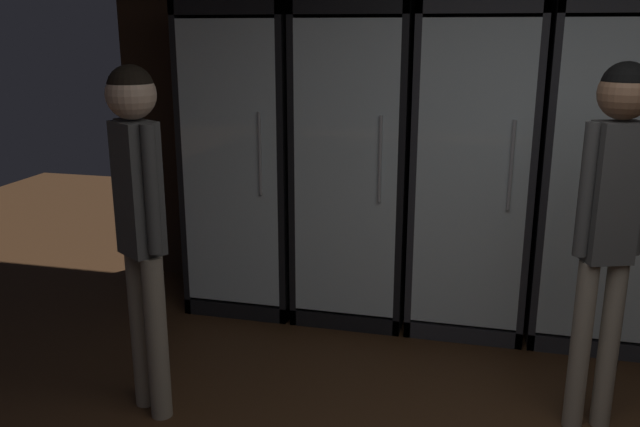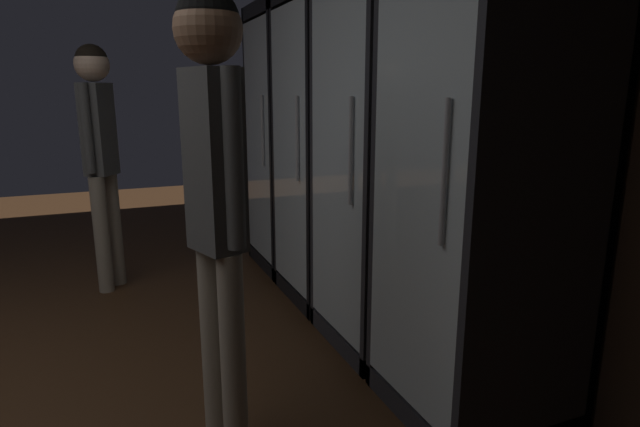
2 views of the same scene
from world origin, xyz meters
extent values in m
cube|color=black|center=(0.00, 3.03, 1.40)|extent=(6.00, 0.06, 2.80)
cube|color=black|center=(-1.92, 2.96, 1.00)|extent=(0.69, 0.04, 2.00)
cube|color=black|center=(-2.25, 2.65, 1.00)|extent=(0.04, 0.67, 2.00)
cube|color=black|center=(-1.59, 2.65, 1.00)|extent=(0.04, 0.67, 2.00)
cube|color=black|center=(-1.92, 2.65, 1.95)|extent=(0.69, 0.67, 0.10)
cube|color=black|center=(-1.92, 2.65, 0.05)|extent=(0.69, 0.67, 0.10)
cube|color=white|center=(-1.92, 2.93, 1.00)|extent=(0.61, 0.02, 1.76)
cube|color=silver|center=(-1.92, 2.32, 1.00)|extent=(0.61, 0.02, 1.76)
cylinder|color=#B2B2B7|center=(-1.71, 2.30, 1.10)|extent=(0.02, 0.02, 0.50)
cube|color=silver|center=(-1.92, 2.65, 0.12)|extent=(0.59, 0.59, 0.02)
cylinder|color=#336B38|center=(-2.12, 2.67, 0.24)|extent=(0.07, 0.07, 0.23)
cylinder|color=#336B38|center=(-2.12, 2.67, 0.39)|extent=(0.02, 0.02, 0.07)
cylinder|color=white|center=(-2.12, 2.67, 0.22)|extent=(0.07, 0.07, 0.07)
cylinder|color=black|center=(-1.91, 2.62, 0.23)|extent=(0.06, 0.06, 0.19)
cylinder|color=black|center=(-1.91, 2.62, 0.35)|extent=(0.02, 0.02, 0.06)
cylinder|color=#B2332D|center=(-1.91, 2.62, 0.23)|extent=(0.06, 0.06, 0.06)
cylinder|color=#336B38|center=(-1.72, 2.66, 0.24)|extent=(0.07, 0.07, 0.23)
cylinder|color=#336B38|center=(-1.72, 2.66, 0.40)|extent=(0.03, 0.03, 0.09)
cylinder|color=beige|center=(-1.72, 2.66, 0.21)|extent=(0.07, 0.07, 0.09)
cube|color=silver|center=(-1.92, 2.65, 0.70)|extent=(0.59, 0.59, 0.02)
cylinder|color=#336B38|center=(-2.11, 2.64, 0.81)|extent=(0.08, 0.08, 0.20)
cylinder|color=#336B38|center=(-2.11, 2.64, 0.95)|extent=(0.03, 0.03, 0.08)
cylinder|color=beige|center=(-2.11, 2.64, 0.79)|extent=(0.08, 0.08, 0.06)
cylinder|color=gray|center=(-1.93, 2.65, 0.83)|extent=(0.08, 0.08, 0.24)
cylinder|color=gray|center=(-1.93, 2.65, 0.99)|extent=(0.03, 0.03, 0.08)
cylinder|color=white|center=(-1.93, 2.65, 0.83)|extent=(0.08, 0.08, 0.09)
cylinder|color=#194723|center=(-1.72, 2.69, 0.82)|extent=(0.06, 0.06, 0.23)
cylinder|color=#194723|center=(-1.72, 2.69, 0.99)|extent=(0.02, 0.02, 0.10)
cylinder|color=#B2332D|center=(-1.72, 2.69, 0.79)|extent=(0.07, 0.07, 0.06)
cube|color=silver|center=(-1.92, 2.65, 1.28)|extent=(0.59, 0.59, 0.02)
cylinder|color=#336B38|center=(-2.15, 2.61, 1.41)|extent=(0.07, 0.07, 0.23)
cylinder|color=#336B38|center=(-2.15, 2.61, 1.57)|extent=(0.03, 0.03, 0.09)
cylinder|color=#B2332D|center=(-2.15, 2.61, 1.41)|extent=(0.07, 0.07, 0.06)
cylinder|color=brown|center=(-1.99, 2.64, 1.40)|extent=(0.07, 0.07, 0.21)
cylinder|color=brown|center=(-1.99, 2.64, 1.54)|extent=(0.02, 0.02, 0.07)
cylinder|color=tan|center=(-1.99, 2.64, 1.39)|extent=(0.07, 0.07, 0.08)
cylinder|color=#9EAD99|center=(-1.85, 2.61, 1.40)|extent=(0.07, 0.07, 0.22)
cylinder|color=#9EAD99|center=(-1.85, 2.61, 1.54)|extent=(0.03, 0.03, 0.07)
cylinder|color=beige|center=(-1.85, 2.61, 1.40)|extent=(0.08, 0.08, 0.06)
cylinder|color=brown|center=(-1.70, 2.60, 1.40)|extent=(0.07, 0.07, 0.21)
cylinder|color=brown|center=(-1.70, 2.60, 1.54)|extent=(0.02, 0.02, 0.09)
cylinder|color=#B2332D|center=(-1.70, 2.60, 1.37)|extent=(0.08, 0.08, 0.07)
cube|color=black|center=(-1.20, 2.96, 1.00)|extent=(0.69, 0.04, 2.00)
cube|color=black|center=(-1.52, 2.65, 1.00)|extent=(0.04, 0.67, 2.00)
cube|color=black|center=(-0.87, 2.65, 1.00)|extent=(0.04, 0.67, 2.00)
cube|color=black|center=(-1.20, 2.65, 1.95)|extent=(0.69, 0.67, 0.10)
cube|color=black|center=(-1.20, 2.65, 0.05)|extent=(0.69, 0.67, 0.10)
cube|color=white|center=(-1.20, 2.93, 1.00)|extent=(0.61, 0.02, 1.76)
cube|color=silver|center=(-1.20, 2.32, 1.00)|extent=(0.61, 0.02, 1.76)
cylinder|color=#B2B2B7|center=(-0.99, 2.30, 1.10)|extent=(0.02, 0.02, 0.50)
cube|color=silver|center=(-1.20, 2.65, 0.12)|extent=(0.59, 0.59, 0.02)
cylinder|color=#9EAD99|center=(-1.35, 2.61, 0.24)|extent=(0.08, 0.08, 0.22)
cylinder|color=#9EAD99|center=(-1.35, 2.61, 0.38)|extent=(0.03, 0.03, 0.08)
cylinder|color=tan|center=(-1.35, 2.61, 0.22)|extent=(0.08, 0.08, 0.06)
cylinder|color=gray|center=(-1.05, 2.66, 0.22)|extent=(0.07, 0.07, 0.19)
cylinder|color=gray|center=(-1.05, 2.66, 0.35)|extent=(0.02, 0.02, 0.07)
cylinder|color=white|center=(-1.05, 2.66, 0.22)|extent=(0.07, 0.07, 0.07)
cube|color=silver|center=(-1.20, 2.65, 0.70)|extent=(0.59, 0.59, 0.02)
cylinder|color=gray|center=(-1.40, 2.65, 0.83)|extent=(0.06, 0.06, 0.23)
cylinder|color=gray|center=(-1.40, 2.65, 0.97)|extent=(0.02, 0.02, 0.06)
cylinder|color=#2D2D33|center=(-1.40, 2.65, 0.81)|extent=(0.06, 0.06, 0.06)
cylinder|color=black|center=(-1.21, 2.62, 0.81)|extent=(0.07, 0.07, 0.19)
cylinder|color=black|center=(-1.21, 2.62, 0.93)|extent=(0.02, 0.02, 0.07)
cylinder|color=tan|center=(-1.21, 2.62, 0.79)|extent=(0.07, 0.07, 0.05)
cylinder|color=#336B38|center=(-0.99, 2.63, 0.81)|extent=(0.07, 0.07, 0.21)
cylinder|color=#336B38|center=(-0.99, 2.63, 0.96)|extent=(0.03, 0.03, 0.09)
cylinder|color=white|center=(-0.99, 2.63, 0.81)|extent=(0.08, 0.08, 0.08)
cube|color=silver|center=(-1.20, 2.65, 1.28)|extent=(0.59, 0.59, 0.02)
cylinder|color=black|center=(-1.39, 2.62, 1.39)|extent=(0.07, 0.07, 0.20)
cylinder|color=black|center=(-1.39, 2.62, 1.54)|extent=(0.02, 0.02, 0.09)
cylinder|color=beige|center=(-1.39, 2.62, 1.38)|extent=(0.07, 0.07, 0.05)
cylinder|color=brown|center=(-1.20, 2.66, 1.41)|extent=(0.08, 0.08, 0.23)
cylinder|color=brown|center=(-1.20, 2.66, 1.57)|extent=(0.02, 0.02, 0.09)
cylinder|color=#2D2D33|center=(-1.20, 2.66, 1.40)|extent=(0.08, 0.08, 0.07)
cylinder|color=black|center=(-1.00, 2.63, 1.40)|extent=(0.06, 0.06, 0.22)
cylinder|color=black|center=(-1.00, 2.63, 1.55)|extent=(0.03, 0.03, 0.07)
cylinder|color=beige|center=(-1.00, 2.63, 1.40)|extent=(0.07, 0.07, 0.05)
cube|color=#2B2B30|center=(-0.47, 2.96, 1.00)|extent=(0.69, 0.04, 2.00)
cube|color=#2B2B30|center=(-0.80, 2.65, 1.00)|extent=(0.04, 0.67, 2.00)
cube|color=#2B2B30|center=(-0.15, 2.65, 1.00)|extent=(0.04, 0.67, 2.00)
cube|color=#2B2B30|center=(-0.47, 2.65, 1.95)|extent=(0.69, 0.67, 0.10)
cube|color=#2B2B30|center=(-0.47, 2.65, 0.05)|extent=(0.69, 0.67, 0.10)
cube|color=white|center=(-0.47, 2.93, 1.00)|extent=(0.61, 0.02, 1.76)
cube|color=silver|center=(-0.47, 2.32, 1.00)|extent=(0.61, 0.02, 1.76)
cylinder|color=#B2B2B7|center=(-0.26, 2.30, 1.10)|extent=(0.02, 0.02, 0.50)
cube|color=silver|center=(-0.47, 2.65, 0.12)|extent=(0.59, 0.59, 0.02)
cylinder|color=brown|center=(-0.62, 2.67, 0.23)|extent=(0.08, 0.08, 0.20)
cylinder|color=brown|center=(-0.62, 2.67, 0.37)|extent=(0.03, 0.03, 0.08)
cylinder|color=#2D2D33|center=(-0.62, 2.67, 0.23)|extent=(0.08, 0.08, 0.07)
cylinder|color=#336B38|center=(-0.32, 2.69, 0.22)|extent=(0.08, 0.08, 0.19)
cylinder|color=#336B38|center=(-0.32, 2.69, 0.35)|extent=(0.03, 0.03, 0.06)
cylinder|color=tan|center=(-0.32, 2.69, 0.20)|extent=(0.08, 0.08, 0.05)
cube|color=silver|center=(-0.47, 2.65, 0.70)|extent=(0.59, 0.59, 0.02)
cylinder|color=black|center=(-0.70, 2.63, 0.83)|extent=(0.07, 0.07, 0.23)
cylinder|color=black|center=(-0.70, 2.63, 0.98)|extent=(0.03, 0.03, 0.07)
cylinder|color=#B2332D|center=(-0.70, 2.63, 0.83)|extent=(0.07, 0.07, 0.08)
cylinder|color=black|center=(-0.55, 2.62, 0.81)|extent=(0.07, 0.07, 0.20)
cylinder|color=black|center=(-0.55, 2.62, 0.95)|extent=(0.02, 0.02, 0.07)
cylinder|color=tan|center=(-0.55, 2.62, 0.81)|extent=(0.07, 0.07, 0.07)
cylinder|color=brown|center=(-0.39, 2.64, 0.82)|extent=(0.07, 0.07, 0.22)
cylinder|color=brown|center=(-0.39, 2.64, 0.97)|extent=(0.02, 0.02, 0.07)
cylinder|color=#B2332D|center=(-0.39, 2.64, 0.83)|extent=(0.08, 0.08, 0.07)
cylinder|color=brown|center=(-0.24, 2.64, 0.82)|extent=(0.06, 0.06, 0.23)
cylinder|color=brown|center=(-0.24, 2.64, 0.98)|extent=(0.02, 0.02, 0.09)
cylinder|color=white|center=(-0.24, 2.64, 0.83)|extent=(0.06, 0.06, 0.08)
cube|color=silver|center=(-0.47, 2.65, 1.28)|extent=(0.59, 0.59, 0.02)
cylinder|color=#336B38|center=(-0.62, 2.69, 1.40)|extent=(0.07, 0.07, 0.21)
cylinder|color=#336B38|center=(-0.62, 2.69, 1.54)|extent=(0.02, 0.02, 0.08)
cylinder|color=#2D2D33|center=(-0.62, 2.69, 1.40)|extent=(0.07, 0.07, 0.08)
cylinder|color=#336B38|center=(-0.33, 2.64, 1.38)|extent=(0.07, 0.07, 0.18)
cylinder|color=#336B38|center=(-0.33, 2.64, 1.53)|extent=(0.03, 0.03, 0.10)
cylinder|color=tan|center=(-0.33, 2.64, 1.38)|extent=(0.07, 0.07, 0.07)
cube|color=#2B2B30|center=(0.25, 2.96, 1.00)|extent=(0.69, 0.04, 2.00)
cube|color=#2B2B30|center=(-0.08, 2.65, 1.00)|extent=(0.04, 0.67, 2.00)
cube|color=#2B2B30|center=(0.25, 2.65, 1.95)|extent=(0.69, 0.67, 0.10)
cube|color=#2B2B30|center=(0.25, 2.65, 0.05)|extent=(0.69, 0.67, 0.10)
cube|color=white|center=(0.25, 2.93, 1.00)|extent=(0.61, 0.02, 1.76)
cube|color=silver|center=(0.25, 2.32, 1.00)|extent=(0.61, 0.02, 1.76)
cube|color=silver|center=(0.25, 2.65, 0.12)|extent=(0.59, 0.59, 0.02)
cylinder|color=#336B38|center=(0.10, 2.68, 0.22)|extent=(0.07, 0.07, 0.19)
cylinder|color=#336B38|center=(0.10, 2.68, 0.35)|extent=(0.02, 0.02, 0.07)
cylinder|color=#2D2D33|center=(0.10, 2.68, 0.20)|extent=(0.07, 0.07, 0.07)
cylinder|color=#9EAD99|center=(0.41, 2.61, 0.24)|extent=(0.07, 0.07, 0.22)
cylinder|color=#9EAD99|center=(0.41, 2.61, 0.39)|extent=(0.02, 0.02, 0.09)
cylinder|color=white|center=(0.41, 2.61, 0.22)|extent=(0.07, 0.07, 0.07)
cube|color=silver|center=(0.25, 2.65, 0.56)|extent=(0.59, 0.59, 0.02)
cylinder|color=#9EAD99|center=(0.11, 2.68, 0.67)|extent=(0.07, 0.07, 0.22)
cylinder|color=#9EAD99|center=(0.11, 2.68, 0.82)|extent=(0.03, 0.03, 0.08)
cylinder|color=beige|center=(0.11, 2.68, 0.65)|extent=(0.08, 0.08, 0.08)
cylinder|color=#194723|center=(0.40, 2.66, 0.67)|extent=(0.07, 0.07, 0.22)
cylinder|color=#194723|center=(0.40, 2.66, 0.83)|extent=(0.03, 0.03, 0.09)
cylinder|color=#B2332D|center=(0.40, 2.66, 0.65)|extent=(0.08, 0.08, 0.09)
cube|color=silver|center=(0.25, 2.65, 0.99)|extent=(0.59, 0.59, 0.02)
cylinder|color=#336B38|center=(0.11, 2.65, 1.12)|extent=(0.07, 0.07, 0.24)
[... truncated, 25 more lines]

